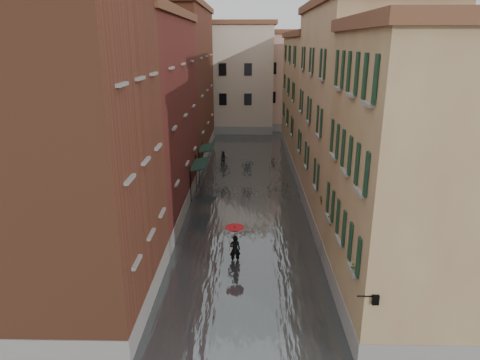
# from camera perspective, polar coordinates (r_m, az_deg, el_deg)

# --- Properties ---
(ground) EXTENTS (120.00, 120.00, 0.00)m
(ground) POSITION_cam_1_polar(r_m,az_deg,el_deg) (21.38, 0.66, -13.27)
(ground) COLOR #545456
(ground) RESTS_ON ground
(floodwater) EXTENTS (10.00, 60.00, 0.20)m
(floodwater) POSITION_cam_1_polar(r_m,az_deg,el_deg) (33.16, 0.89, -1.40)
(floodwater) COLOR #4C5154
(floodwater) RESTS_ON ground
(building_left_near) EXTENTS (6.00, 8.00, 13.00)m
(building_left_near) POSITION_cam_1_polar(r_m,az_deg,el_deg) (18.37, -21.75, 2.20)
(building_left_near) COLOR brown
(building_left_near) RESTS_ON ground
(building_left_mid) EXTENTS (6.00, 14.00, 12.50)m
(building_left_mid) POSITION_cam_1_polar(r_m,az_deg,el_deg) (28.62, -13.40, 7.74)
(building_left_mid) COLOR #58231B
(building_left_mid) RESTS_ON ground
(building_left_far) EXTENTS (6.00, 16.00, 14.00)m
(building_left_far) POSITION_cam_1_polar(r_m,az_deg,el_deg) (43.08, -8.55, 12.32)
(building_left_far) COLOR brown
(building_left_far) RESTS_ON ground
(building_right_near) EXTENTS (6.00, 8.00, 11.50)m
(building_right_near) POSITION_cam_1_polar(r_m,az_deg,el_deg) (18.46, 22.95, -0.31)
(building_right_near) COLOR #916B4B
(building_right_near) RESTS_ON ground
(building_right_mid) EXTENTS (6.00, 14.00, 13.00)m
(building_right_mid) POSITION_cam_1_polar(r_m,az_deg,el_deg) (28.51, 15.26, 8.07)
(building_right_mid) COLOR tan
(building_right_mid) RESTS_ON ground
(building_right_far) EXTENTS (6.00, 16.00, 11.50)m
(building_right_far) POSITION_cam_1_polar(r_m,az_deg,el_deg) (43.17, 10.51, 10.56)
(building_right_far) COLOR #916B4B
(building_right_far) RESTS_ON ground
(building_end_cream) EXTENTS (12.00, 9.00, 13.00)m
(building_end_cream) POSITION_cam_1_polar(r_m,az_deg,el_deg) (56.56, -2.04, 13.29)
(building_end_cream) COLOR #B2A78D
(building_end_cream) RESTS_ON ground
(building_end_pink) EXTENTS (10.00, 9.00, 12.00)m
(building_end_pink) POSITION_cam_1_polar(r_m,az_deg,el_deg) (58.80, 7.09, 12.86)
(building_end_pink) COLOR tan
(building_end_pink) RESTS_ON ground
(awning_near) EXTENTS (1.09, 3.34, 2.80)m
(awning_near) POSITION_cam_1_polar(r_m,az_deg,el_deg) (31.54, -5.45, 2.03)
(awning_near) COLOR #152F23
(awning_near) RESTS_ON ground
(awning_far) EXTENTS (1.09, 2.96, 2.80)m
(awning_far) POSITION_cam_1_polar(r_m,az_deg,el_deg) (36.36, -4.57, 4.18)
(awning_far) COLOR #152F23
(awning_far) RESTS_ON ground
(wall_lantern) EXTENTS (0.71, 0.22, 0.35)m
(wall_lantern) POSITION_cam_1_polar(r_m,az_deg,el_deg) (15.29, 17.50, -14.88)
(wall_lantern) COLOR black
(wall_lantern) RESTS_ON ground
(window_planters) EXTENTS (0.59, 8.13, 0.84)m
(window_planters) POSITION_cam_1_polar(r_m,az_deg,el_deg) (19.72, 12.79, -5.11)
(window_planters) COLOR #9F5F34
(window_planters) RESTS_ON ground
(pedestrian_main) EXTENTS (1.01, 1.01, 2.06)m
(pedestrian_main) POSITION_cam_1_polar(r_m,az_deg,el_deg) (22.29, -0.70, -8.10)
(pedestrian_main) COLOR black
(pedestrian_main) RESTS_ON ground
(pedestrian_far) EXTENTS (0.82, 0.72, 1.42)m
(pedestrian_far) POSITION_cam_1_polar(r_m,az_deg,el_deg) (39.91, -2.18, 2.87)
(pedestrian_far) COLOR black
(pedestrian_far) RESTS_ON ground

